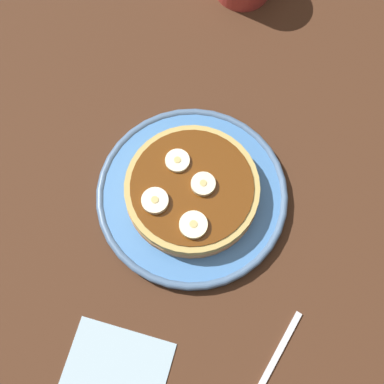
% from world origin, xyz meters
% --- Properties ---
extents(ground_plane, '(1.40, 1.40, 0.03)m').
position_xyz_m(ground_plane, '(0.00, 0.00, -0.01)').
color(ground_plane, '#422616').
extents(plate, '(0.23, 0.23, 0.02)m').
position_xyz_m(plate, '(0.00, 0.00, 0.01)').
color(plate, '#3F72B2').
rests_on(plate, ground_plane).
extents(pancake_stack, '(0.16, 0.16, 0.03)m').
position_xyz_m(pancake_stack, '(-0.00, 0.00, 0.03)').
color(pancake_stack, tan).
rests_on(pancake_stack, plate).
extents(banana_slice_0, '(0.03, 0.03, 0.01)m').
position_xyz_m(banana_slice_0, '(0.01, -0.01, 0.04)').
color(banana_slice_0, beige).
rests_on(banana_slice_0, pancake_stack).
extents(banana_slice_1, '(0.03, 0.03, 0.01)m').
position_xyz_m(banana_slice_1, '(-0.04, -0.03, 0.04)').
color(banana_slice_1, '#F7F2BB').
rests_on(banana_slice_1, pancake_stack).
extents(banana_slice_2, '(0.03, 0.03, 0.01)m').
position_xyz_m(banana_slice_2, '(-0.04, 0.02, 0.04)').
color(banana_slice_2, beige).
rests_on(banana_slice_2, pancake_stack).
extents(banana_slice_3, '(0.03, 0.03, 0.01)m').
position_xyz_m(banana_slice_3, '(0.01, 0.03, 0.04)').
color(banana_slice_3, '#F3E8BC').
rests_on(banana_slice_3, pancake_stack).
extents(napkin, '(0.14, 0.14, 0.00)m').
position_xyz_m(napkin, '(-0.22, -0.05, 0.00)').
color(napkin, '#99B2BF').
rests_on(napkin, ground_plane).
extents(fork, '(0.13, 0.02, 0.01)m').
position_xyz_m(fork, '(-0.11, -0.18, 0.00)').
color(fork, silver).
rests_on(fork, ground_plane).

